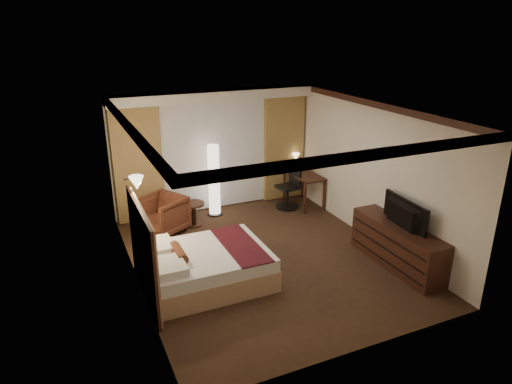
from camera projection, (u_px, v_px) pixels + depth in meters
name	position (u px, v px, depth m)	size (l,w,h in m)	color
floor	(265.00, 258.00, 8.30)	(4.50, 5.50, 0.01)	#332213
ceiling	(266.00, 110.00, 7.36)	(4.50, 5.50, 0.01)	white
back_wall	(213.00, 150.00, 10.18)	(4.50, 0.02, 2.70)	silver
left_wall	(132.00, 209.00, 6.97)	(0.02, 5.50, 2.70)	silver
right_wall	(372.00, 172.00, 8.69)	(0.02, 5.50, 2.70)	silver
crown_molding	(266.00, 114.00, 7.38)	(4.50, 5.50, 0.12)	black
soffit	(215.00, 95.00, 9.53)	(4.50, 0.50, 0.20)	white
curtain_sheer	(215.00, 155.00, 10.15)	(2.48, 0.04, 2.45)	silver
curtain_left_drape	(138.00, 165.00, 9.45)	(1.00, 0.14, 2.45)	#AA7E4E
curtain_right_drape	(284.00, 148.00, 10.75)	(1.00, 0.14, 2.45)	#AA7E4E
wall_sconce	(137.00, 183.00, 7.29)	(0.24, 0.24, 0.24)	white
bed	(207.00, 267.00, 7.43)	(1.96, 1.53, 0.57)	white
headboard	(144.00, 253.00, 6.89)	(0.12, 1.83, 1.50)	tan
armchair	(162.00, 213.00, 9.19)	(0.82, 0.77, 0.84)	#4C2917
side_table	(194.00, 214.00, 9.57)	(0.46, 0.46, 0.50)	black
floor_lamp	(214.00, 180.00, 9.92)	(0.34, 0.34, 1.60)	white
desk	(303.00, 189.00, 10.66)	(0.55, 1.12, 0.75)	black
desk_lamp	(296.00, 162.00, 10.82)	(0.18, 0.18, 0.34)	#FFD899
office_chair	(288.00, 185.00, 10.39)	(0.52, 0.52, 1.09)	black
dresser	(397.00, 245.00, 7.93)	(0.50, 1.97, 0.76)	black
television	(400.00, 209.00, 7.68)	(1.11, 0.64, 0.15)	black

